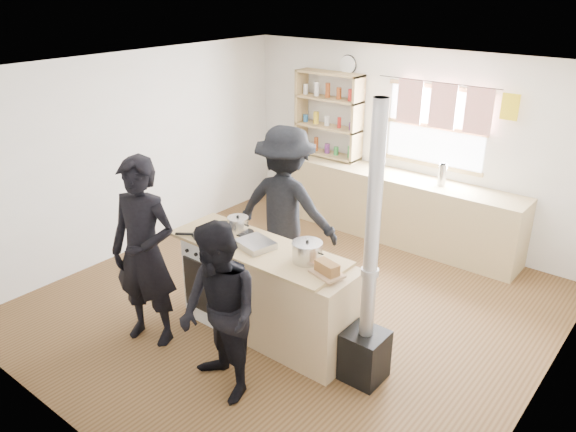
# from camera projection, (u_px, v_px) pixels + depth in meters

# --- Properties ---
(ground) EXTENTS (5.00, 5.00, 0.01)m
(ground) POSITION_uv_depth(u_px,v_px,m) (292.00, 306.00, 6.11)
(ground) COLOR brown
(ground) RESTS_ON ground
(back_counter) EXTENTS (3.40, 0.55, 0.90)m
(back_counter) POSITION_uv_depth(u_px,v_px,m) (394.00, 207.00, 7.53)
(back_counter) COLOR tan
(back_counter) RESTS_ON ground
(shelving_unit) EXTENTS (1.00, 0.28, 1.20)m
(shelving_unit) POSITION_uv_depth(u_px,v_px,m) (328.00, 115.00, 7.89)
(shelving_unit) COLOR tan
(shelving_unit) RESTS_ON back_counter
(thermos) EXTENTS (0.10, 0.10, 0.28)m
(thermos) POSITION_uv_depth(u_px,v_px,m) (442.00, 175.00, 6.94)
(thermos) COLOR silver
(thermos) RESTS_ON back_counter
(cooking_island) EXTENTS (1.97, 0.64, 0.93)m
(cooking_island) POSITION_uv_depth(u_px,v_px,m) (269.00, 293.00, 5.45)
(cooking_island) COLOR white
(cooking_island) RESTS_ON ground
(skillet_greens) EXTENTS (0.40, 0.40, 0.05)m
(skillet_greens) POSITION_uv_depth(u_px,v_px,m) (208.00, 234.00, 5.53)
(skillet_greens) COLOR black
(skillet_greens) RESTS_ON cooking_island
(roast_tray) EXTENTS (0.39, 0.35, 0.06)m
(roast_tray) POSITION_uv_depth(u_px,v_px,m) (255.00, 244.00, 5.32)
(roast_tray) COLOR silver
(roast_tray) RESTS_ON cooking_island
(stockpot_stove) EXTENTS (0.21, 0.21, 0.18)m
(stockpot_stove) POSITION_uv_depth(u_px,v_px,m) (238.00, 224.00, 5.63)
(stockpot_stove) COLOR silver
(stockpot_stove) RESTS_ON cooking_island
(stockpot_counter) EXTENTS (0.28, 0.28, 0.21)m
(stockpot_counter) POSITION_uv_depth(u_px,v_px,m) (307.00, 252.00, 5.04)
(stockpot_counter) COLOR silver
(stockpot_counter) RESTS_ON cooking_island
(bread_board) EXTENTS (0.32, 0.26, 0.12)m
(bread_board) POSITION_uv_depth(u_px,v_px,m) (327.00, 270.00, 4.82)
(bread_board) COLOR tan
(bread_board) RESTS_ON cooking_island
(flue_heater) EXTENTS (0.35, 0.35, 2.50)m
(flue_heater) POSITION_uv_depth(u_px,v_px,m) (367.00, 315.00, 4.76)
(flue_heater) COLOR black
(flue_heater) RESTS_ON ground
(person_near_left) EXTENTS (0.78, 0.63, 1.86)m
(person_near_left) POSITION_uv_depth(u_px,v_px,m) (144.00, 253.00, 5.22)
(person_near_left) COLOR black
(person_near_left) RESTS_ON ground
(person_near_right) EXTENTS (0.90, 0.79, 1.56)m
(person_near_right) POSITION_uv_depth(u_px,v_px,m) (219.00, 314.00, 4.55)
(person_near_right) COLOR black
(person_near_right) RESTS_ON ground
(person_far) EXTENTS (1.32, 0.94, 1.86)m
(person_far) POSITION_uv_depth(u_px,v_px,m) (286.00, 208.00, 6.23)
(person_far) COLOR black
(person_far) RESTS_ON ground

